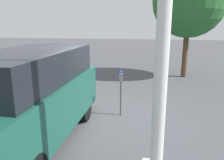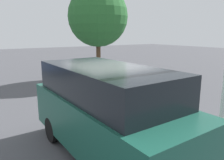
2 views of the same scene
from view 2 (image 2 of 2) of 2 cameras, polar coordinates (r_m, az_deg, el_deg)
name	(u,v)px [view 2 (image 2 of 2)]	position (r m, az deg, el deg)	size (l,w,h in m)	color
ground_plane	(111,120)	(7.61, -0.32, -10.51)	(80.00, 80.00, 0.00)	#4C4C51
parking_meter_near	(120,87)	(7.78, 2.09, -1.82)	(0.22, 0.14, 1.43)	#4C4C4C
parked_van	(107,109)	(5.18, -1.30, -7.63)	(4.76, 2.03, 2.18)	#195142
street_tree	(98,17)	(13.93, -3.70, 16.17)	(3.68, 3.68, 5.77)	#513823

